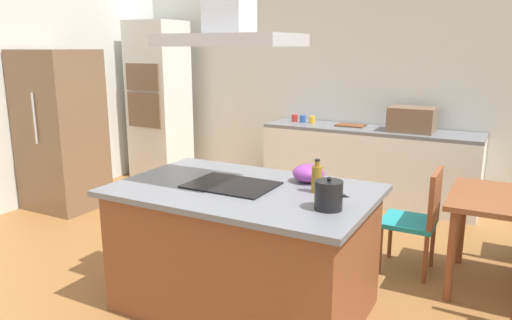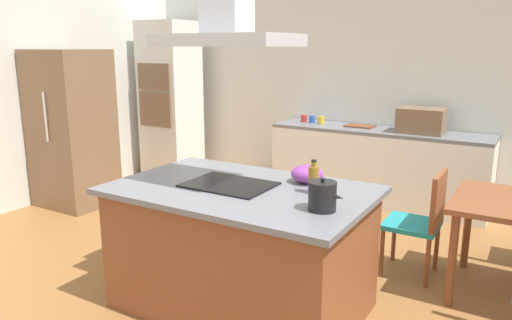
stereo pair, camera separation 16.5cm
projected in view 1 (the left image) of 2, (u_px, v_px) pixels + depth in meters
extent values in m
plane|color=#936033|center=(318.00, 236.00, 4.83)|extent=(16.00, 16.00, 0.00)
cube|color=silver|center=(372.00, 88.00, 6.02)|extent=(7.20, 0.10, 2.70)
cube|color=silver|center=(31.00, 90.00, 5.68)|extent=(0.10, 8.80, 2.70)
cube|color=brown|center=(244.00, 251.00, 3.44)|extent=(1.68, 1.04, 0.86)
cube|color=slate|center=(244.00, 190.00, 3.34)|extent=(1.78, 1.14, 0.04)
cube|color=black|center=(231.00, 185.00, 3.38)|extent=(0.60, 0.44, 0.01)
cylinder|color=black|center=(329.00, 195.00, 2.87)|extent=(0.17, 0.17, 0.18)
sphere|color=black|center=(329.00, 179.00, 2.85)|extent=(0.03, 0.03, 0.03)
cone|color=black|center=(346.00, 196.00, 2.82)|extent=(0.06, 0.03, 0.04)
cylinder|color=olive|center=(317.00, 179.00, 3.21)|extent=(0.07, 0.07, 0.18)
cylinder|color=olive|center=(317.00, 164.00, 3.18)|extent=(0.03, 0.03, 0.04)
cylinder|color=black|center=(317.00, 160.00, 3.18)|extent=(0.04, 0.04, 0.01)
ellipsoid|color=purple|center=(309.00, 173.00, 3.46)|extent=(0.23, 0.23, 0.13)
cube|color=white|center=(368.00, 166.00, 5.87)|extent=(2.54, 0.62, 0.86)
cube|color=slate|center=(370.00, 130.00, 5.76)|extent=(2.54, 0.62, 0.04)
cube|color=brown|center=(412.00, 119.00, 5.51)|extent=(0.50, 0.38, 0.28)
cylinder|color=red|center=(295.00, 118.00, 6.27)|extent=(0.08, 0.08, 0.09)
cylinder|color=#2D56B2|center=(303.00, 119.00, 6.21)|extent=(0.08, 0.08, 0.09)
cylinder|color=gold|center=(312.00, 120.00, 6.13)|extent=(0.08, 0.08, 0.09)
cube|color=brown|center=(351.00, 125.00, 5.92)|extent=(0.34, 0.24, 0.02)
cube|color=white|center=(159.00, 100.00, 6.90)|extent=(0.70, 0.64, 2.20)
cube|color=brown|center=(142.00, 77.00, 6.53)|extent=(0.56, 0.02, 0.36)
cube|color=brown|center=(144.00, 110.00, 6.64)|extent=(0.56, 0.02, 0.48)
cube|color=brown|center=(61.00, 130.00, 5.55)|extent=(0.80, 0.70, 1.82)
cylinder|color=beige|center=(34.00, 118.00, 5.17)|extent=(0.02, 0.02, 0.55)
cylinder|color=brown|center=(451.00, 256.00, 3.53)|extent=(0.06, 0.06, 0.71)
cylinder|color=brown|center=(462.00, 224.00, 4.17)|extent=(0.06, 0.06, 0.71)
cube|color=teal|center=(409.00, 222.00, 4.01)|extent=(0.42, 0.42, 0.04)
cube|color=brown|center=(435.00, 198.00, 3.87)|extent=(0.04, 0.42, 0.44)
cylinder|color=brown|center=(380.00, 251.00, 3.99)|extent=(0.04, 0.04, 0.41)
cylinder|color=brown|center=(390.00, 236.00, 4.30)|extent=(0.04, 0.04, 0.41)
cylinder|color=brown|center=(425.00, 260.00, 3.82)|extent=(0.04, 0.04, 0.41)
cylinder|color=brown|center=(432.00, 244.00, 4.13)|extent=(0.04, 0.04, 0.41)
cube|color=#ADADB2|center=(230.00, 40.00, 3.15)|extent=(0.90, 0.55, 0.08)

